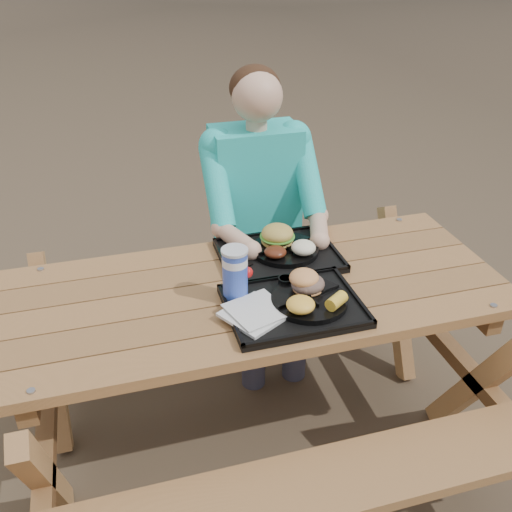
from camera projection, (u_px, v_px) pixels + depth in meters
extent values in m
plane|color=#999999|center=(256.00, 433.00, 2.43)|extent=(60.00, 60.00, 0.00)
cube|color=black|center=(293.00, 307.00, 1.93)|extent=(0.45, 0.35, 0.02)
cube|color=black|center=(279.00, 256.00, 2.22)|extent=(0.45, 0.35, 0.02)
cylinder|color=black|center=(309.00, 300.00, 1.93)|extent=(0.26, 0.26, 0.02)
cylinder|color=black|center=(285.00, 249.00, 2.22)|extent=(0.26, 0.26, 0.02)
cube|color=silver|center=(255.00, 313.00, 1.86)|extent=(0.25, 0.25, 0.02)
cylinder|color=#1737AF|center=(235.00, 274.00, 1.92)|extent=(0.09, 0.09, 0.17)
cylinder|color=black|center=(286.00, 282.00, 2.01)|extent=(0.05, 0.05, 0.03)
cylinder|color=yellow|center=(296.00, 278.00, 2.04)|extent=(0.04, 0.04, 0.03)
ellipsoid|color=yellow|center=(301.00, 305.00, 1.85)|extent=(0.09, 0.09, 0.05)
cube|color=black|center=(236.00, 258.00, 2.18)|extent=(0.10, 0.15, 0.01)
ellipsoid|color=#572211|center=(275.00, 252.00, 2.15)|extent=(0.08, 0.08, 0.04)
ellipsoid|color=white|center=(303.00, 248.00, 2.16)|extent=(0.09, 0.09, 0.05)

